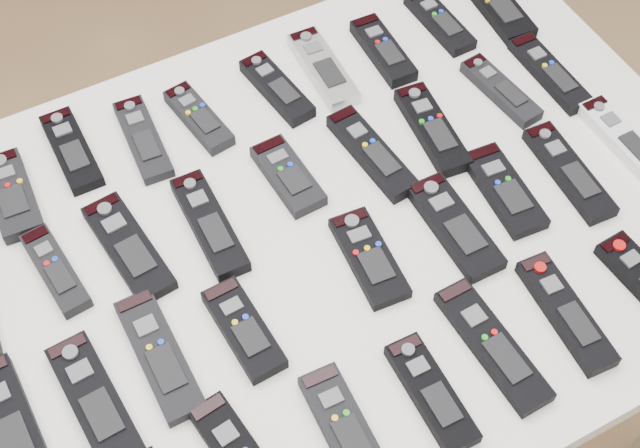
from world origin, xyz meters
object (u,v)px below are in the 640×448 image
remote_12 (128,248)px  remote_13 (209,225)px  remote_7 (383,50)px  remote_14 (288,176)px  remote_31 (343,425)px  remote_1 (12,195)px  remote_6 (323,69)px  remote_19 (10,426)px  remote_16 (432,129)px  remote_5 (277,89)px  remote_25 (504,190)px  remote_27 (625,141)px  remote_20 (95,401)px  remote_8 (439,22)px  remote_34 (566,313)px  remote_18 (550,73)px  remote_2 (72,150)px  remote_4 (199,118)px  remote_11 (56,270)px  remote_33 (492,345)px  remote_23 (369,257)px  remote_15 (372,153)px  remote_32 (431,393)px  remote_9 (498,6)px  remote_21 (159,355)px  remote_26 (569,172)px  remote_24 (455,226)px  remote_22 (244,329)px  remote_3 (143,139)px  table (320,253)px

remote_12 → remote_13: (0.12, -0.02, 0.00)m
remote_7 → remote_14: 0.31m
remote_7 → remote_31: size_ratio=0.96×
remote_1 → remote_12: bearing=-51.5°
remote_6 → remote_19: bearing=-148.0°
remote_12 → remote_16: size_ratio=1.05×
remote_5 → remote_25: 0.41m
remote_6 → remote_27: remote_6 is taller
remote_1 → remote_20: 0.37m
remote_14 → remote_25: remote_14 is taller
remote_8 → remote_34: 0.60m
remote_18 → remote_34: remote_34 is taller
remote_5 → remote_31: 0.59m
remote_27 → remote_34: size_ratio=0.99×
remote_1 → remote_19: size_ratio=0.83×
remote_12 → remote_8: bearing=10.1°
remote_2 → remote_5: (0.34, -0.04, 0.00)m
remote_18 → remote_31: 0.72m
remote_4 → remote_18: remote_4 is taller
remote_11 → remote_33: same height
remote_23 → remote_34: size_ratio=0.85×
remote_15 → remote_32: remote_15 is taller
remote_33 → remote_8: bearing=62.2°
remote_9 → remote_12: same height
remote_21 → remote_33: bearing=-26.3°
remote_12 → remote_26: (0.65, -0.19, 0.00)m
remote_19 → remote_24: remote_19 is taller
remote_1 → remote_25: 0.75m
remote_1 → remote_16: 0.66m
remote_26 → remote_33: (-0.27, -0.19, 0.00)m
remote_5 → remote_16: (0.18, -0.20, 0.00)m
remote_22 → remote_24: size_ratio=0.84×
remote_2 → remote_22: remote_22 is taller
remote_13 → remote_22: same height
remote_1 → remote_9: bearing=3.2°
remote_4 → remote_25: remote_4 is taller
remote_25 → remote_32: 0.36m
remote_22 → remote_3: bearing=86.5°
remote_21 → remote_26: same height
remote_22 → remote_31: 0.19m
table → remote_12: size_ratio=6.55×
remote_31 → remote_21: bearing=132.4°
remote_12 → remote_31: (0.14, -0.39, 0.00)m
remote_9 → remote_25: bearing=-118.6°
remote_9 → remote_32: (-0.50, -0.57, 0.00)m
remote_11 → remote_13: 0.23m
remote_7 → remote_33: 0.57m
remote_32 → remote_33: bearing=11.8°
remote_11 → remote_22: (0.20, -0.21, 0.00)m
remote_3 → remote_34: 0.70m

